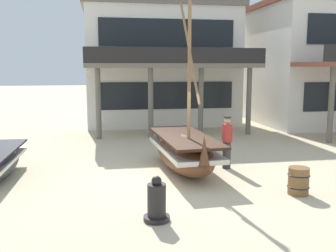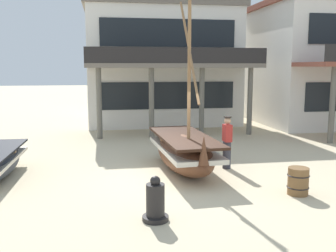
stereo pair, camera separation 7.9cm
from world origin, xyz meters
name	(u,v)px [view 1 (the left image)]	position (x,y,z in m)	size (l,w,h in m)	color
ground_plane	(174,179)	(0.00, 0.00, 0.00)	(120.00, 120.00, 0.00)	beige
fishing_boat_centre_large	(184,151)	(0.48, 0.81, 0.63)	(1.72, 4.21, 5.50)	brown
fisherman_by_hull	(227,143)	(1.88, 0.87, 0.83)	(0.26, 0.37, 1.68)	#33333D
capstan_winch	(157,203)	(-0.93, -3.00, 0.39)	(0.56, 0.56, 0.97)	black
wooden_barrel	(298,181)	(2.87, -1.91, 0.35)	(0.56, 0.56, 0.70)	brown
harbor_building_main	(160,65)	(1.38, 11.79, 3.34)	(8.59, 8.28, 6.66)	white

